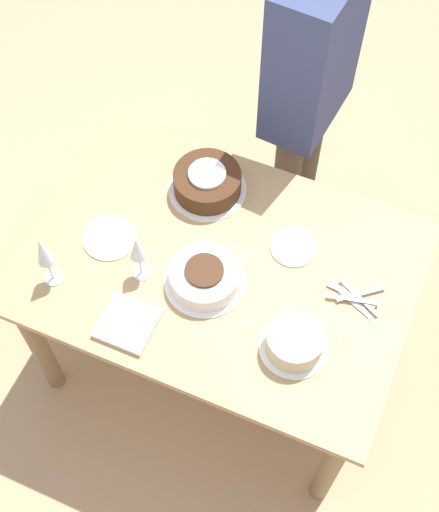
{
  "coord_description": "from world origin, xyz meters",
  "views": [
    {
      "loc": [
        -0.47,
        1.11,
        2.8
      ],
      "look_at": [
        0.0,
        0.0,
        0.79
      ],
      "focal_mm": 50.0,
      "sensor_mm": 36.0,
      "label": 1
    }
  ],
  "objects_px": {
    "wine_glass_near": "(43,253)",
    "person_cutting": "(310,78)",
    "cake_front_chocolate": "(207,182)",
    "cake_back_decorated": "(295,342)",
    "cake_center_white": "(205,277)",
    "wine_glass_far": "(137,250)"
  },
  "relations": [
    {
      "from": "wine_glass_near",
      "to": "cake_center_white",
      "type": "bearing_deg",
      "value": -158.7
    },
    {
      "from": "cake_center_white",
      "to": "person_cutting",
      "type": "height_order",
      "value": "person_cutting"
    },
    {
      "from": "wine_glass_near",
      "to": "person_cutting",
      "type": "height_order",
      "value": "person_cutting"
    },
    {
      "from": "cake_center_white",
      "to": "cake_front_chocolate",
      "type": "bearing_deg",
      "value": -67.76
    },
    {
      "from": "cake_back_decorated",
      "to": "person_cutting",
      "type": "relative_size",
      "value": 0.14
    },
    {
      "from": "cake_center_white",
      "to": "wine_glass_far",
      "type": "relative_size",
      "value": 1.32
    },
    {
      "from": "cake_center_white",
      "to": "wine_glass_near",
      "type": "relative_size",
      "value": 1.17
    },
    {
      "from": "cake_back_decorated",
      "to": "wine_glass_near",
      "type": "bearing_deg",
      "value": 5.39
    },
    {
      "from": "cake_center_white",
      "to": "person_cutting",
      "type": "relative_size",
      "value": 0.18
    },
    {
      "from": "wine_glass_far",
      "to": "cake_center_white",
      "type": "bearing_deg",
      "value": -166.61
    },
    {
      "from": "cake_center_white",
      "to": "cake_front_chocolate",
      "type": "distance_m",
      "value": 0.38
    },
    {
      "from": "cake_front_chocolate",
      "to": "person_cutting",
      "type": "xyz_separation_m",
      "value": [
        -0.2,
        -0.48,
        0.14
      ]
    },
    {
      "from": "wine_glass_far",
      "to": "cake_front_chocolate",
      "type": "bearing_deg",
      "value": -99.15
    },
    {
      "from": "cake_front_chocolate",
      "to": "wine_glass_far",
      "type": "bearing_deg",
      "value": 80.85
    },
    {
      "from": "wine_glass_near",
      "to": "person_cutting",
      "type": "relative_size",
      "value": 0.15
    },
    {
      "from": "cake_center_white",
      "to": "cake_back_decorated",
      "type": "distance_m",
      "value": 0.36
    },
    {
      "from": "wine_glass_near",
      "to": "wine_glass_far",
      "type": "xyz_separation_m",
      "value": [
        -0.26,
        -0.13,
        -0.01
      ]
    },
    {
      "from": "wine_glass_near",
      "to": "person_cutting",
      "type": "distance_m",
      "value": 1.14
    },
    {
      "from": "wine_glass_far",
      "to": "person_cutting",
      "type": "relative_size",
      "value": 0.13
    },
    {
      "from": "wine_glass_far",
      "to": "person_cutting",
      "type": "xyz_separation_m",
      "value": [
        -0.26,
        -0.88,
        0.04
      ]
    },
    {
      "from": "cake_front_chocolate",
      "to": "cake_back_decorated",
      "type": "relative_size",
      "value": 1.28
    },
    {
      "from": "wine_glass_near",
      "to": "wine_glass_far",
      "type": "bearing_deg",
      "value": -152.93
    }
  ]
}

